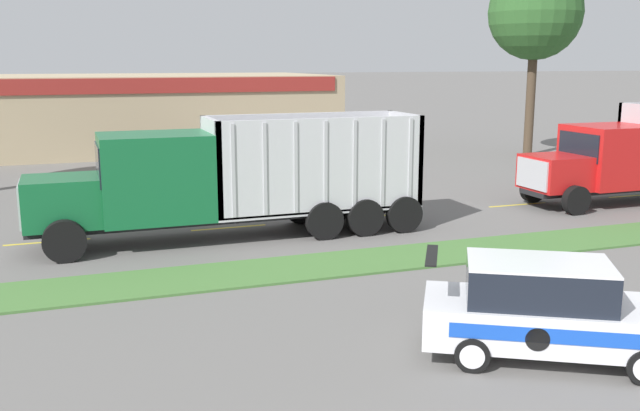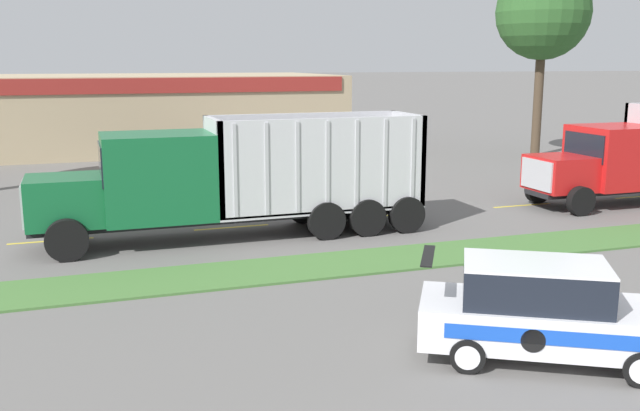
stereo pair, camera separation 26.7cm
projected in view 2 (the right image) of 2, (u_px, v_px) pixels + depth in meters
grass_verge at (302, 268)px, 18.14m from camera, size 120.00×2.20×0.06m
centre_line_3 at (51, 241)px, 20.92m from camera, size 2.40×0.14×0.01m
centre_line_4 at (232, 227)px, 22.64m from camera, size 2.40×0.14×0.01m
centre_line_5 at (387, 216)px, 24.35m from camera, size 2.40×0.14×0.01m
centre_line_6 at (522, 205)px, 26.06m from camera, size 2.40×0.14×0.01m
dump_truck_mid at (203, 184)px, 20.78m from camera, size 11.54×2.61×3.58m
rally_car at (544, 311)px, 12.49m from camera, size 4.74×3.76×1.80m
store_building_backdrop at (111, 112)px, 42.90m from camera, size 26.52×12.10×4.36m
tree_behind_centre at (544, 3)px, 38.13m from camera, size 5.05×5.05×11.53m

